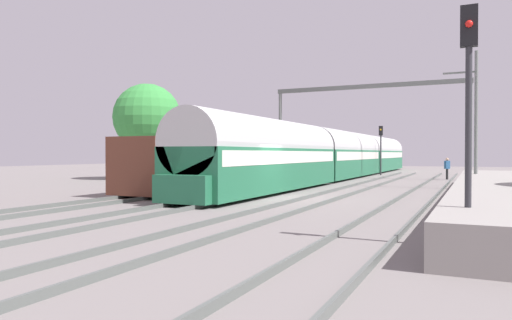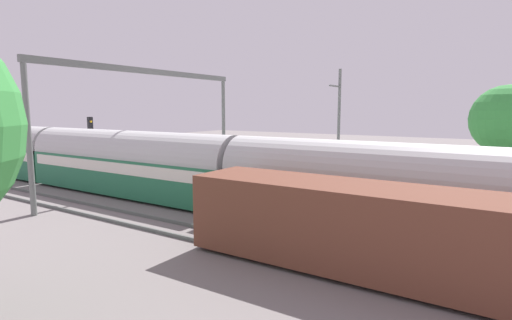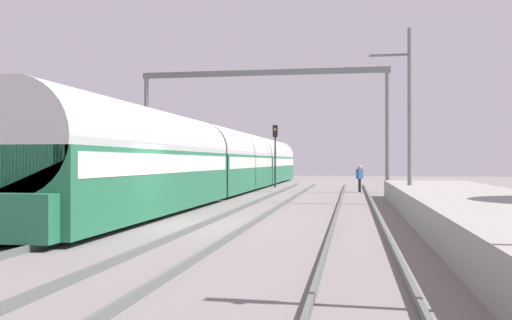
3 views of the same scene
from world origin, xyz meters
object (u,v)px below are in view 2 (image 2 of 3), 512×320
Objects in this scene: freight_car at (379,231)px; person_crossing at (203,162)px; railway_signal_far at (91,139)px; catenary_gantry at (150,100)px; passenger_train at (129,163)px.

freight_car reaches higher than person_crossing.
railway_signal_far is 6.94m from catenary_gantry.
passenger_train is at bearing -176.75° from catenary_gantry.
person_crossing is (8.11, 0.97, -0.94)m from passenger_train.
freight_car is 18.05m from catenary_gantry.
freight_car is 0.81× the size of catenary_gantry.
person_crossing is 0.11× the size of catenary_gantry.
passenger_train is 28.44× the size of person_crossing.
freight_car is 23.61m from railway_signal_far.
railway_signal_far is (5.82, 22.83, 1.56)m from freight_car.
passenger_train is 8.22m from person_crossing.
catenary_gantry is (0.03, -6.33, 2.85)m from railway_signal_far.
freight_car is at bearing -109.53° from catenary_gantry.
passenger_train is 3.78× the size of freight_car.
passenger_train is 3.06× the size of catenary_gantry.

